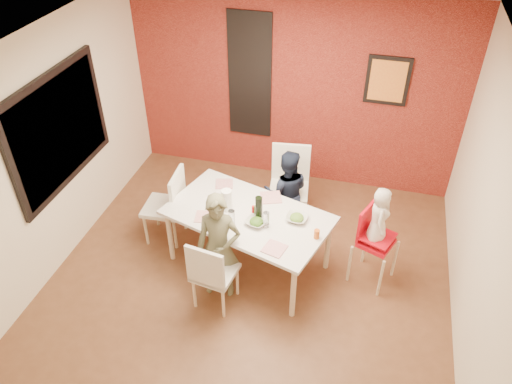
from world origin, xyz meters
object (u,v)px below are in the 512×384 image
(dining_table, at_px, (248,219))
(child_far, at_px, (286,192))
(chair_left, at_px, (170,202))
(high_chair, at_px, (373,238))
(paper_towel_roll, at_px, (227,200))
(child_near, at_px, (219,247))
(chair_far, at_px, (290,181))
(wine_bottle, at_px, (259,208))
(chair_near, at_px, (211,272))
(toddler, at_px, (379,216))

(dining_table, distance_m, child_far, 0.79)
(chair_left, bearing_deg, high_chair, 85.06)
(high_chair, bearing_deg, paper_towel_roll, 115.76)
(chair_left, distance_m, child_near, 1.11)
(chair_left, relative_size, child_far, 0.85)
(chair_far, height_order, paper_towel_roll, chair_far)
(paper_towel_roll, bearing_deg, dining_table, -4.32)
(dining_table, height_order, chair_far, chair_far)
(chair_far, height_order, child_far, child_far)
(high_chair, xyz_separation_m, child_far, (-1.10, 0.59, -0.00))
(wine_bottle, bearing_deg, child_far, 79.09)
(child_far, height_order, wine_bottle, child_far)
(chair_left, distance_m, paper_towel_roll, 0.88)
(wine_bottle, bearing_deg, child_near, -125.50)
(chair_near, xyz_separation_m, chair_far, (0.47, 1.72, 0.07))
(dining_table, distance_m, chair_near, 0.78)
(chair_far, distance_m, toddler, 1.46)
(wine_bottle, relative_size, paper_towel_roll, 1.12)
(child_near, bearing_deg, chair_far, 64.55)
(dining_table, height_order, child_far, child_far)
(chair_near, relative_size, toddler, 1.32)
(chair_far, bearing_deg, dining_table, -113.45)
(chair_far, xyz_separation_m, high_chair, (1.11, -0.84, 0.00))
(chair_near, distance_m, chair_far, 1.78)
(dining_table, distance_m, high_chair, 1.40)
(chair_far, xyz_separation_m, toddler, (1.14, -0.86, 0.34))
(dining_table, xyz_separation_m, wine_bottle, (0.14, -0.05, 0.21))
(chair_near, distance_m, high_chair, 1.81)
(child_far, xyz_separation_m, toddler, (1.12, -0.60, 0.34))
(dining_table, distance_m, child_near, 0.53)
(dining_table, xyz_separation_m, high_chair, (1.39, 0.15, -0.10))
(high_chair, height_order, paper_towel_roll, paper_towel_roll)
(toddler, bearing_deg, child_near, 105.27)
(dining_table, bearing_deg, toddler, 5.21)
(high_chair, relative_size, toddler, 1.41)
(chair_left, xyz_separation_m, toddler, (2.46, -0.07, 0.37))
(chair_near, distance_m, chair_left, 1.27)
(child_far, relative_size, wine_bottle, 3.94)
(child_near, height_order, child_far, child_near)
(chair_near, xyz_separation_m, child_far, (0.48, 1.47, 0.07))
(child_near, xyz_separation_m, toddler, (1.59, 0.62, 0.27))
(child_near, xyz_separation_m, paper_towel_roll, (-0.07, 0.51, 0.23))
(toddler, relative_size, wine_bottle, 2.35)
(toddler, bearing_deg, wine_bottle, 91.81)
(chair_near, distance_m, child_near, 0.28)
(toddler, bearing_deg, paper_towel_roll, 87.68)
(chair_near, height_order, wine_bottle, wine_bottle)
(chair_near, relative_size, paper_towel_roll, 3.46)
(toddler, height_order, paper_towel_roll, toddler)
(high_chair, bearing_deg, chair_far, 74.33)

